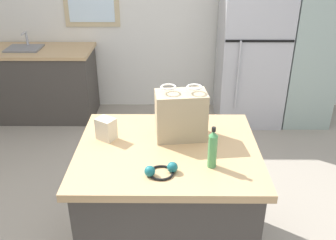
{
  "coord_description": "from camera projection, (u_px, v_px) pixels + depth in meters",
  "views": [
    {
      "loc": [
        0.13,
        -2.3,
        2.13
      ],
      "look_at": [
        0.11,
        0.07,
        0.93
      ],
      "focal_mm": 39.79,
      "sensor_mm": 36.0,
      "label": 1
    }
  ],
  "objects": [
    {
      "name": "refrigerator",
      "position": [
        251.0,
        51.0,
        4.41
      ],
      "size": [
        0.76,
        0.76,
        1.76
      ],
      "color": "#B7B7BC",
      "rests_on": "ground"
    },
    {
      "name": "back_wall",
      "position": [
        159.0,
        7.0,
        4.62
      ],
      "size": [
        5.24,
        0.13,
        2.62
      ],
      "color": "silver",
      "rests_on": "ground"
    },
    {
      "name": "bottle",
      "position": [
        213.0,
        149.0,
        2.17
      ],
      "size": [
        0.05,
        0.05,
        0.26
      ],
      "color": "#4C9956",
      "rests_on": "kitchen_island"
    },
    {
      "name": "tall_cabinet",
      "position": [
        313.0,
        29.0,
        4.29
      ],
      "size": [
        0.56,
        0.68,
        2.28
      ],
      "color": "#9EB2A8",
      "rests_on": "ground"
    },
    {
      "name": "shopping_bag",
      "position": [
        181.0,
        115.0,
        2.47
      ],
      "size": [
        0.35,
        0.23,
        0.37
      ],
      "color": "tan",
      "rests_on": "kitchen_island"
    },
    {
      "name": "ground",
      "position": [
        154.0,
        227.0,
        3.02
      ],
      "size": [
        6.29,
        6.29,
        0.0
      ],
      "primitive_type": "plane",
      "color": "#9E9384"
    },
    {
      "name": "sink_counter",
      "position": [
        44.0,
        83.0,
        4.66
      ],
      "size": [
        1.25,
        0.67,
        1.07
      ],
      "color": "#423D38",
      "rests_on": "ground"
    },
    {
      "name": "small_box",
      "position": [
        106.0,
        129.0,
        2.49
      ],
      "size": [
        0.15,
        0.14,
        0.15
      ],
      "primitive_type": "cube",
      "rotation": [
        0.0,
        0.0,
        -0.58
      ],
      "color": "beige",
      "rests_on": "kitchen_island"
    },
    {
      "name": "ear_defenders",
      "position": [
        161.0,
        170.0,
        2.14
      ],
      "size": [
        0.19,
        0.19,
        0.06
      ],
      "color": "black",
      "rests_on": "kitchen_island"
    },
    {
      "name": "kitchen_island",
      "position": [
        168.0,
        201.0,
        2.61
      ],
      "size": [
        1.18,
        0.99,
        0.88
      ],
      "color": "#423D38",
      "rests_on": "ground"
    }
  ]
}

